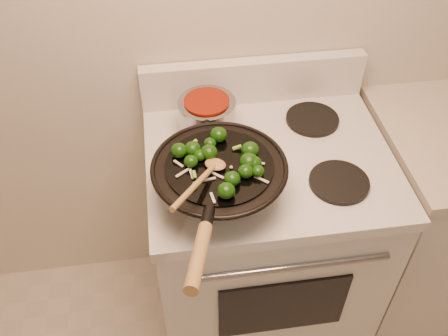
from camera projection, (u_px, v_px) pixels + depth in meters
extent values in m
cube|color=silver|center=(261.00, 246.00, 1.92)|extent=(0.76, 0.64, 0.88)
cube|color=silver|center=(269.00, 160.00, 1.59)|extent=(0.78, 0.66, 0.04)
cube|color=silver|center=(253.00, 80.00, 1.73)|extent=(0.78, 0.05, 0.16)
cylinder|color=#92959A|center=(290.00, 268.00, 1.44)|extent=(0.60, 0.02, 0.02)
cube|color=black|center=(283.00, 307.00, 1.61)|extent=(0.42, 0.01, 0.28)
cylinder|color=black|center=(220.00, 195.00, 1.45)|extent=(0.18, 0.18, 0.01)
cylinder|color=black|center=(339.00, 182.00, 1.49)|extent=(0.18, 0.18, 0.01)
cylinder|color=black|center=(207.00, 129.00, 1.66)|extent=(0.18, 0.18, 0.01)
cylinder|color=black|center=(312.00, 119.00, 1.70)|extent=(0.18, 0.18, 0.01)
torus|color=black|center=(219.00, 166.00, 1.37)|extent=(0.38, 0.38, 0.01)
cylinder|color=black|center=(219.00, 166.00, 1.37)|extent=(0.30, 0.30, 0.01)
cylinder|color=black|center=(208.00, 218.00, 1.19)|extent=(0.05, 0.07, 0.04)
cylinder|color=#9E773E|center=(199.00, 257.00, 1.09)|extent=(0.09, 0.20, 0.07)
ellipsoid|color=#113708|center=(254.00, 163.00, 1.35)|extent=(0.04, 0.04, 0.04)
cylinder|color=#54852F|center=(258.00, 165.00, 1.35)|extent=(0.02, 0.02, 0.01)
ellipsoid|color=#113708|center=(246.00, 171.00, 1.32)|extent=(0.04, 0.04, 0.04)
ellipsoid|color=#113708|center=(191.00, 161.00, 1.35)|extent=(0.04, 0.04, 0.03)
ellipsoid|color=#113708|center=(232.00, 179.00, 1.30)|extent=(0.04, 0.04, 0.04)
cylinder|color=#54852F|center=(237.00, 181.00, 1.31)|extent=(0.02, 0.02, 0.01)
ellipsoid|color=#113708|center=(249.00, 161.00, 1.35)|extent=(0.05, 0.05, 0.04)
ellipsoid|color=#113708|center=(193.00, 149.00, 1.38)|extent=(0.05, 0.05, 0.04)
ellipsoid|color=#113708|center=(250.00, 150.00, 1.38)|extent=(0.05, 0.05, 0.04)
cylinder|color=#54852F|center=(255.00, 153.00, 1.39)|extent=(0.02, 0.01, 0.01)
ellipsoid|color=#113708|center=(258.00, 171.00, 1.33)|extent=(0.04, 0.04, 0.03)
ellipsoid|color=#113708|center=(219.00, 135.00, 1.42)|extent=(0.05, 0.05, 0.04)
ellipsoid|color=#113708|center=(226.00, 191.00, 1.27)|extent=(0.05, 0.05, 0.04)
cylinder|color=#54852F|center=(232.00, 193.00, 1.28)|extent=(0.02, 0.02, 0.01)
ellipsoid|color=#113708|center=(200.00, 155.00, 1.37)|extent=(0.04, 0.04, 0.03)
ellipsoid|color=#113708|center=(210.00, 143.00, 1.41)|extent=(0.04, 0.04, 0.03)
ellipsoid|color=#113708|center=(179.00, 150.00, 1.38)|extent=(0.05, 0.05, 0.04)
cylinder|color=#54852F|center=(184.00, 153.00, 1.39)|extent=(0.02, 0.02, 0.01)
ellipsoid|color=#113708|center=(209.00, 152.00, 1.37)|extent=(0.05, 0.05, 0.04)
cube|color=silver|center=(183.00, 173.00, 1.34)|extent=(0.04, 0.03, 0.00)
cube|color=silver|center=(262.00, 179.00, 1.32)|extent=(0.04, 0.03, 0.00)
cube|color=silver|center=(210.00, 153.00, 1.39)|extent=(0.04, 0.02, 0.00)
cube|color=silver|center=(178.00, 164.00, 1.36)|extent=(0.03, 0.03, 0.00)
cube|color=silver|center=(207.00, 180.00, 1.32)|extent=(0.05, 0.01, 0.00)
cube|color=silver|center=(191.00, 174.00, 1.34)|extent=(0.01, 0.04, 0.00)
cube|color=silver|center=(256.00, 163.00, 1.37)|extent=(0.05, 0.02, 0.00)
cube|color=silver|center=(213.00, 198.00, 1.27)|extent=(0.01, 0.04, 0.00)
cube|color=silver|center=(215.00, 174.00, 1.33)|extent=(0.04, 0.04, 0.00)
cylinder|color=#629A31|center=(237.00, 148.00, 1.40)|extent=(0.02, 0.02, 0.01)
cylinder|color=#629A31|center=(193.00, 164.00, 1.36)|extent=(0.02, 0.03, 0.02)
cylinder|color=#629A31|center=(194.00, 142.00, 1.42)|extent=(0.02, 0.03, 0.02)
cylinder|color=#629A31|center=(194.00, 186.00, 1.30)|extent=(0.02, 0.03, 0.02)
cylinder|color=#629A31|center=(257.00, 172.00, 1.33)|extent=(0.03, 0.02, 0.01)
cylinder|color=#629A31|center=(194.00, 175.00, 1.33)|extent=(0.03, 0.03, 0.02)
cylinder|color=#629A31|center=(197.00, 149.00, 1.40)|extent=(0.03, 0.02, 0.02)
sphere|color=beige|center=(208.00, 150.00, 1.40)|extent=(0.01, 0.01, 0.01)
sphere|color=beige|center=(231.00, 167.00, 1.35)|extent=(0.01, 0.01, 0.01)
sphere|color=beige|center=(211.00, 145.00, 1.42)|extent=(0.01, 0.01, 0.01)
sphere|color=beige|center=(207.00, 159.00, 1.38)|extent=(0.01, 0.01, 0.01)
ellipsoid|color=#9E773E|center=(215.00, 164.00, 1.35)|extent=(0.07, 0.07, 0.02)
cylinder|color=#9E773E|center=(195.00, 186.00, 1.25)|extent=(0.14, 0.21, 0.09)
cylinder|color=#92959A|center=(207.00, 115.00, 1.62)|extent=(0.19, 0.19, 0.10)
cylinder|color=maroon|center=(207.00, 101.00, 1.58)|extent=(0.15, 0.15, 0.01)
cylinder|color=black|center=(207.00, 134.00, 1.48)|extent=(0.03, 0.12, 0.02)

